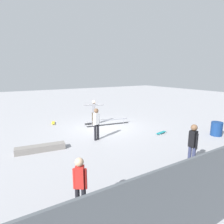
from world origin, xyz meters
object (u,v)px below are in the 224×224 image
object	(u,v)px
bystander_black_shirt	(193,144)
trash_bin	(217,129)
bystander_red_shirt	(80,184)
loose_skateboard_teal	(161,133)
bystander_white_shirt	(96,122)
skater_main	(94,111)
grind_rail	(108,122)
skateboard_main	(90,123)
loose_skateboard_yellow	(53,123)
skate_ledge	(41,148)

from	to	relation	value
bystander_black_shirt	trash_bin	distance (m)	5.00
bystander_red_shirt	loose_skateboard_teal	bearing A→B (deg)	62.53
bystander_black_shirt	bystander_white_shirt	bearing A→B (deg)	19.03
bystander_black_shirt	skater_main	bearing A→B (deg)	2.52
grind_rail	loose_skateboard_teal	world-z (taller)	grind_rail
skater_main	bystander_black_shirt	bearing A→B (deg)	-60.12
skater_main	bystander_red_shirt	world-z (taller)	skater_main
trash_bin	skateboard_main	bearing A→B (deg)	-48.56
bystander_red_shirt	loose_skateboard_yellow	size ratio (longest dim) A/B	1.93
skate_ledge	skateboard_main	bearing A→B (deg)	-142.08
grind_rail	trash_bin	size ratio (longest dim) A/B	3.86
bystander_red_shirt	bystander_white_shirt	size ratio (longest dim) A/B	0.91
bystander_red_shirt	skate_ledge	bearing A→B (deg)	123.72
skater_main	loose_skateboard_teal	size ratio (longest dim) A/B	2.09
skate_ledge	bystander_red_shirt	distance (m)	4.86
skateboard_main	loose_skateboard_yellow	world-z (taller)	same
bystander_red_shirt	skateboard_main	bearing A→B (deg)	96.78
bystander_white_shirt	trash_bin	world-z (taller)	bystander_white_shirt
skateboard_main	bystander_white_shirt	bearing A→B (deg)	73.92
bystander_red_shirt	loose_skateboard_teal	distance (m)	7.69
grind_rail	skate_ledge	world-z (taller)	grind_rail
skateboard_main	bystander_black_shirt	distance (m)	7.83
grind_rail	loose_skateboard_yellow	world-z (taller)	grind_rail
skate_ledge	skater_main	xyz separation A→B (m)	(-4.19, -2.92, 0.85)
skater_main	bystander_black_shirt	size ratio (longest dim) A/B	0.98
grind_rail	bystander_black_shirt	distance (m)	7.09
skater_main	bystander_white_shirt	world-z (taller)	bystander_white_shirt
bystander_white_shirt	loose_skateboard_yellow	size ratio (longest dim) A/B	2.12
skater_main	bystander_red_shirt	size ratio (longest dim) A/B	1.08
skater_main	skateboard_main	distance (m)	0.97
skater_main	loose_skateboard_teal	distance (m)	4.79
grind_rail	bystander_red_shirt	world-z (taller)	bystander_red_shirt
bystander_black_shirt	loose_skateboard_yellow	distance (m)	9.75
skateboard_main	bystander_red_shirt	size ratio (longest dim) A/B	0.51
skate_ledge	bystander_red_shirt	xyz separation A→B (m)	(-0.06, 4.80, 0.75)
grind_rail	bystander_black_shirt	bearing A→B (deg)	95.63
grind_rail	skateboard_main	size ratio (longest dim) A/B	3.85
loose_skateboard_yellow	trash_bin	world-z (taller)	trash_bin
bystander_red_shirt	loose_skateboard_yellow	xyz separation A→B (m)	(-1.70, -9.40, -0.83)
bystander_white_shirt	skate_ledge	bearing A→B (deg)	173.53
skate_ledge	bystander_black_shirt	world-z (taller)	bystander_black_shirt
trash_bin	skate_ledge	bearing A→B (deg)	-17.52
grind_rail	bystander_red_shirt	bearing A→B (deg)	64.40
skate_ledge	bystander_red_shirt	size ratio (longest dim) A/B	1.39
bystander_black_shirt	skate_ledge	bearing A→B (deg)	43.95
bystander_black_shirt	loose_skateboard_teal	distance (m)	4.31
skater_main	loose_skateboard_yellow	xyz separation A→B (m)	(2.44, -1.68, -0.93)
loose_skateboard_teal	trash_bin	size ratio (longest dim) A/B	1.02
bystander_black_shirt	grind_rail	bearing A→B (deg)	-3.96
skate_ledge	bystander_white_shirt	world-z (taller)	bystander_white_shirt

